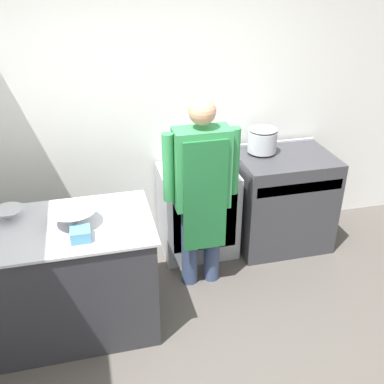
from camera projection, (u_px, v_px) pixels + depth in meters
name	position (u px, v px, depth m)	size (l,w,h in m)	color
ground_plane	(213.00, 378.00, 3.11)	(14.00, 14.00, 0.00)	#4C4742
wall_back	(159.00, 109.00, 4.10)	(8.00, 0.05, 2.70)	white
prep_counter	(69.00, 278.00, 3.35)	(1.29, 0.79, 0.92)	#2D2D33
stove	(282.00, 200.00, 4.39)	(0.89, 0.68, 0.96)	#38383D
fridge_unit	(197.00, 211.00, 4.30)	(0.69, 0.58, 0.84)	#A8ADB2
person_cook	(202.00, 186.00, 3.61)	(0.62, 0.24, 1.67)	#38476B
mixing_bowl	(74.00, 217.00, 3.12)	(0.33, 0.33, 0.12)	#B2B5BC
small_bowl	(9.00, 214.00, 3.19)	(0.21, 0.21, 0.08)	#B2B5BC
plastic_tub	(81.00, 234.00, 2.96)	(0.13, 0.13, 0.08)	teal
stock_pot	(262.00, 139.00, 4.16)	(0.27, 0.27, 0.24)	#B2B5BC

